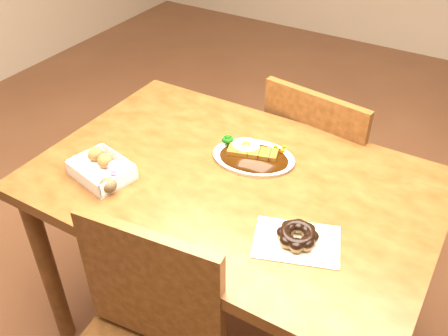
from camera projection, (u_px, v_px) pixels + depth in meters
The scene contains 6 objects.
ground at pixel (231, 329), 1.95m from camera, with size 6.00×6.00×0.00m, color brown.
table at pixel (233, 204), 1.56m from camera, with size 1.20×0.80×0.75m.
chair_far at pixel (322, 169), 1.99m from camera, with size 0.47×0.47×0.87m.
katsu_curry_plate at pixel (252, 155), 1.58m from camera, with size 0.29×0.24×0.05m.
donut_box at pixel (100, 169), 1.50m from camera, with size 0.21×0.17×0.05m.
pon_de_ring at pixel (297, 236), 1.28m from camera, with size 0.26×0.22×0.04m.
Camera 1 is at (0.58, -1.03, 1.68)m, focal length 40.00 mm.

